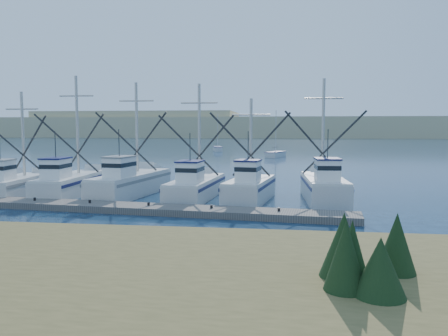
% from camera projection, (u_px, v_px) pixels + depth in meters
% --- Properties ---
extents(ground, '(500.00, 500.00, 0.00)m').
position_uv_depth(ground, '(216.00, 238.00, 20.54)').
color(ground, '#0C2136').
rests_on(ground, ground).
extents(floating_dock, '(31.27, 5.26, 0.42)m').
position_uv_depth(floating_dock, '(104.00, 207.00, 27.51)').
color(floating_dock, '#69645D').
rests_on(floating_dock, ground).
extents(dune_ridge, '(360.00, 60.00, 10.00)m').
position_uv_depth(dune_ridge, '(274.00, 127.00, 227.48)').
color(dune_ridge, tan).
rests_on(dune_ridge, ground).
extents(trawler_fleet, '(30.56, 9.54, 9.23)m').
position_uv_depth(trawler_fleet, '(135.00, 185.00, 32.46)').
color(trawler_fleet, silver).
rests_on(trawler_fleet, ground).
extents(sailboat_near, '(3.66, 5.54, 8.10)m').
position_uv_depth(sailboat_near, '(276.00, 154.00, 75.52)').
color(sailboat_near, silver).
rests_on(sailboat_near, ground).
extents(sailboat_far, '(2.94, 6.42, 8.10)m').
position_uv_depth(sailboat_far, '(218.00, 149.00, 94.65)').
color(sailboat_far, silver).
rests_on(sailboat_far, ground).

